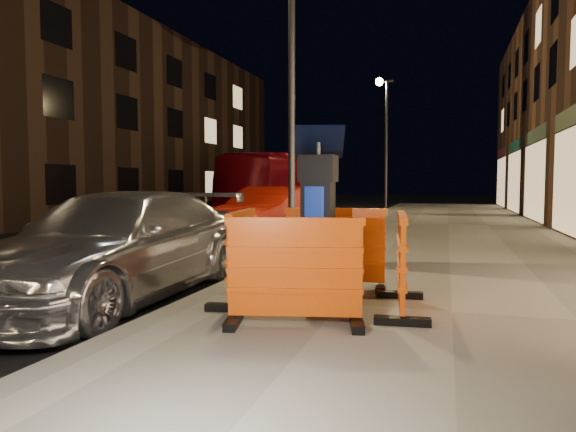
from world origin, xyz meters
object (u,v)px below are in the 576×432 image
(barrier_kerbside, at_px, (242,255))
(barrier_bldgside, at_px, (401,262))
(bus_doubledecker, at_px, (281,214))
(car_silver, at_px, (118,298))
(parking_kiosk, at_px, (318,222))
(barrier_back, at_px, (335,248))
(car_red, at_px, (271,243))
(barrier_front, at_px, (295,272))

(barrier_kerbside, xyz_separation_m, barrier_bldgside, (1.90, 0.00, 0.00))
(barrier_kerbside, bearing_deg, bus_doubledecker, 6.36)
(barrier_bldgside, height_order, car_silver, barrier_bldgside)
(parking_kiosk, xyz_separation_m, barrier_kerbside, (-0.95, 0.00, -0.43))
(barrier_back, height_order, barrier_bldgside, same)
(barrier_kerbside, distance_m, car_red, 6.99)
(barrier_front, bearing_deg, bus_doubledecker, 95.14)
(bus_doubledecker, bearing_deg, parking_kiosk, -69.78)
(barrier_back, xyz_separation_m, car_silver, (-2.81, -0.83, -0.69))
(car_silver, relative_size, bus_doubledecker, 0.47)
(barrier_front, distance_m, barrier_kerbside, 1.34)
(barrier_bldgside, bearing_deg, parking_kiosk, 83.87)
(parking_kiosk, height_order, barrier_back, parking_kiosk)
(barrier_bldgside, xyz_separation_m, bus_doubledecker, (-7.40, 18.60, -0.69))
(barrier_back, relative_size, car_silver, 0.28)
(barrier_bldgside, relative_size, bus_doubledecker, 0.13)
(parking_kiosk, relative_size, barrier_kerbside, 1.40)
(barrier_kerbside, bearing_deg, barrier_front, -145.13)
(barrier_bldgside, xyz_separation_m, car_red, (-3.85, 6.68, -0.69))
(barrier_back, height_order, car_red, barrier_back)
(barrier_bldgside, bearing_deg, car_red, 23.81)
(barrier_back, height_order, bus_doubledecker, bus_doubledecker)
(barrier_front, relative_size, barrier_kerbside, 1.00)
(parking_kiosk, height_order, car_red, parking_kiosk)
(barrier_front, distance_m, barrier_back, 1.90)
(car_silver, bearing_deg, barrier_bldgside, -2.26)
(parking_kiosk, relative_size, barrier_bldgside, 1.40)
(parking_kiosk, xyz_separation_m, car_red, (-2.90, 6.68, -1.12))
(barrier_kerbside, bearing_deg, barrier_bldgside, -100.13)
(barrier_kerbside, bearing_deg, parking_kiosk, -100.13)
(parking_kiosk, bearing_deg, barrier_back, 81.87)
(barrier_front, bearing_deg, barrier_kerbside, 121.87)
(parking_kiosk, distance_m, car_red, 7.36)
(barrier_kerbside, relative_size, car_red, 0.31)
(barrier_kerbside, height_order, car_red, barrier_kerbside)
(car_red, bearing_deg, bus_doubledecker, 115.76)
(barrier_front, bearing_deg, car_silver, 145.97)
(parking_kiosk, height_order, barrier_kerbside, parking_kiosk)
(barrier_back, relative_size, car_red, 0.31)
(barrier_kerbside, relative_size, car_silver, 0.28)
(car_red, bearing_deg, car_silver, -80.13)
(barrier_kerbside, distance_m, barrier_bldgside, 1.90)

